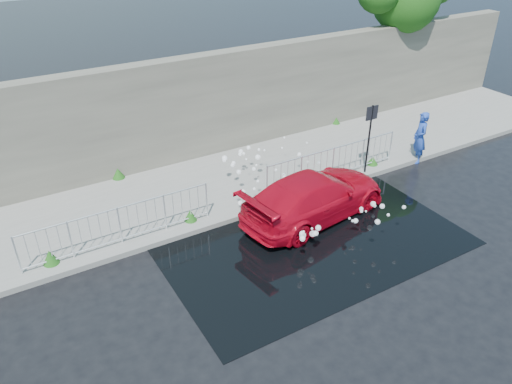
% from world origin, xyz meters
% --- Properties ---
extents(ground, '(90.00, 90.00, 0.00)m').
position_xyz_m(ground, '(0.00, 0.00, 0.00)').
color(ground, black).
rests_on(ground, ground).
extents(pavement, '(30.00, 4.00, 0.15)m').
position_xyz_m(pavement, '(0.00, 5.00, 0.07)').
color(pavement, slate).
rests_on(pavement, ground).
extents(curb, '(30.00, 0.25, 0.16)m').
position_xyz_m(curb, '(0.00, 3.00, 0.08)').
color(curb, slate).
rests_on(curb, ground).
extents(retaining_wall, '(30.00, 0.60, 3.50)m').
position_xyz_m(retaining_wall, '(0.00, 7.20, 1.90)').
color(retaining_wall, '#534F46').
rests_on(retaining_wall, pavement).
extents(puddle, '(8.00, 5.00, 0.01)m').
position_xyz_m(puddle, '(0.50, 1.00, 0.01)').
color(puddle, black).
rests_on(puddle, ground).
extents(sign_post, '(0.45, 0.06, 2.50)m').
position_xyz_m(sign_post, '(4.20, 3.10, 1.72)').
color(sign_post, black).
rests_on(sign_post, ground).
extents(railing_left, '(5.05, 0.05, 1.10)m').
position_xyz_m(railing_left, '(-4.00, 3.35, 0.74)').
color(railing_left, silver).
rests_on(railing_left, pavement).
extents(railing_right, '(5.05, 0.05, 1.10)m').
position_xyz_m(railing_right, '(3.00, 3.35, 0.74)').
color(railing_right, silver).
rests_on(railing_right, pavement).
extents(weeds, '(12.17, 3.93, 0.43)m').
position_xyz_m(weeds, '(-0.46, 4.38, 0.33)').
color(weeds, '#195015').
rests_on(weeds, pavement).
extents(water_spray, '(3.59, 5.58, 0.99)m').
position_xyz_m(water_spray, '(0.81, 2.70, 0.72)').
color(water_spray, white).
rests_on(water_spray, ground).
extents(red_car, '(4.89, 2.57, 1.35)m').
position_xyz_m(red_car, '(1.28, 2.00, 0.68)').
color(red_car, '#B5071A').
rests_on(red_car, ground).
extents(person, '(0.69, 0.80, 1.84)m').
position_xyz_m(person, '(6.50, 3.00, 0.92)').
color(person, '#2244AD').
rests_on(person, ground).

